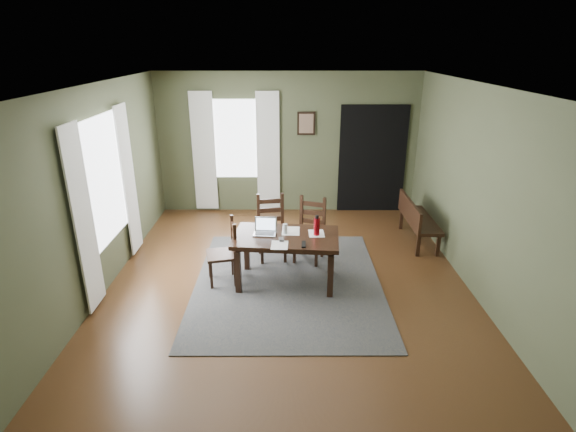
{
  "coord_description": "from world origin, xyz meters",
  "views": [
    {
      "loc": [
        -0.01,
        -5.59,
        3.17
      ],
      "look_at": [
        0.0,
        0.3,
        0.9
      ],
      "focal_mm": 28.0,
      "sensor_mm": 36.0,
      "label": 1
    }
  ],
  "objects_px": {
    "chair_back_left": "(272,228)",
    "laptop": "(265,229)",
    "chair_back_right": "(310,231)",
    "dining_table": "(286,241)",
    "bench": "(416,217)",
    "chair_end": "(225,252)",
    "water_bottle": "(317,226)"
  },
  "relations": [
    {
      "from": "dining_table",
      "to": "chair_back_left",
      "type": "distance_m",
      "value": 0.86
    },
    {
      "from": "dining_table",
      "to": "chair_back_right",
      "type": "relative_size",
      "value": 1.53
    },
    {
      "from": "chair_end",
      "to": "water_bottle",
      "type": "distance_m",
      "value": 1.33
    },
    {
      "from": "chair_back_left",
      "to": "laptop",
      "type": "distance_m",
      "value": 0.78
    },
    {
      "from": "dining_table",
      "to": "bench",
      "type": "bearing_deg",
      "value": 38.16
    },
    {
      "from": "dining_table",
      "to": "chair_back_right",
      "type": "distance_m",
      "value": 0.84
    },
    {
      "from": "water_bottle",
      "to": "bench",
      "type": "bearing_deg",
      "value": 38.19
    },
    {
      "from": "dining_table",
      "to": "bench",
      "type": "height_order",
      "value": "bench"
    },
    {
      "from": "dining_table",
      "to": "chair_back_left",
      "type": "height_order",
      "value": "chair_back_left"
    },
    {
      "from": "chair_back_left",
      "to": "chair_back_right",
      "type": "bearing_deg",
      "value": -15.34
    },
    {
      "from": "bench",
      "to": "laptop",
      "type": "relative_size",
      "value": 3.99
    },
    {
      "from": "chair_end",
      "to": "bench",
      "type": "distance_m",
      "value": 3.33
    },
    {
      "from": "chair_back_left",
      "to": "water_bottle",
      "type": "relative_size",
      "value": 3.51
    },
    {
      "from": "laptop",
      "to": "water_bottle",
      "type": "distance_m",
      "value": 0.71
    },
    {
      "from": "chair_end",
      "to": "laptop",
      "type": "bearing_deg",
      "value": 83.73
    },
    {
      "from": "chair_back_right",
      "to": "water_bottle",
      "type": "distance_m",
      "value": 0.81
    },
    {
      "from": "chair_back_left",
      "to": "dining_table",
      "type": "bearing_deg",
      "value": -82.73
    },
    {
      "from": "chair_end",
      "to": "chair_back_right",
      "type": "height_order",
      "value": "chair_back_right"
    },
    {
      "from": "dining_table",
      "to": "chair_back_left",
      "type": "bearing_deg",
      "value": 110.96
    },
    {
      "from": "chair_end",
      "to": "bench",
      "type": "height_order",
      "value": "chair_end"
    },
    {
      "from": "chair_back_right",
      "to": "bench",
      "type": "bearing_deg",
      "value": 39.13
    },
    {
      "from": "chair_end",
      "to": "bench",
      "type": "bearing_deg",
      "value": 101.54
    },
    {
      "from": "dining_table",
      "to": "laptop",
      "type": "relative_size",
      "value": 4.56
    },
    {
      "from": "chair_back_right",
      "to": "chair_back_left",
      "type": "bearing_deg",
      "value": -167.96
    },
    {
      "from": "chair_back_right",
      "to": "chair_end",
      "type": "bearing_deg",
      "value": -130.55
    },
    {
      "from": "chair_back_right",
      "to": "bench",
      "type": "distance_m",
      "value": 1.93
    },
    {
      "from": "chair_back_left",
      "to": "chair_back_right",
      "type": "xyz_separation_m",
      "value": [
        0.59,
        -0.07,
        -0.01
      ]
    },
    {
      "from": "chair_back_left",
      "to": "bench",
      "type": "height_order",
      "value": "chair_back_left"
    },
    {
      "from": "chair_back_left",
      "to": "chair_back_right",
      "type": "height_order",
      "value": "chair_back_left"
    },
    {
      "from": "bench",
      "to": "laptop",
      "type": "distance_m",
      "value": 2.82
    },
    {
      "from": "bench",
      "to": "chair_back_left",
      "type": "bearing_deg",
      "value": 103.83
    },
    {
      "from": "chair_back_right",
      "to": "dining_table",
      "type": "bearing_deg",
      "value": -97.06
    }
  ]
}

